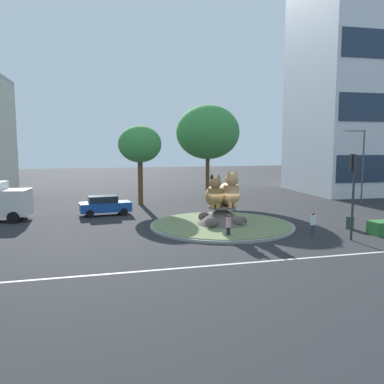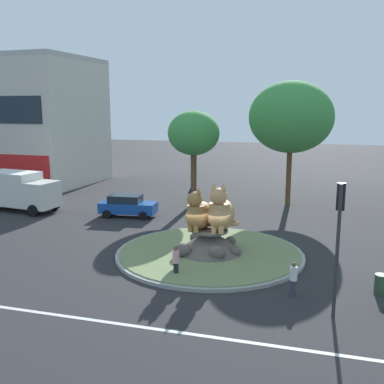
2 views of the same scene
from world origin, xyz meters
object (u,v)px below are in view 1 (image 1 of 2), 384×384
cat_statue_calico (229,192)px  pedestrian_pink_shirt (228,226)px  streetlight_arm (360,160)px  hatchback_near_shophouse (105,205)px  litter_bin (350,223)px  traffic_light_mast (353,181)px  broadleaf_tree_behind_island (140,145)px  second_tree_near_tower (208,132)px  pedestrian_white_shirt (313,224)px  office_tower (361,58)px  cat_statue_tabby (215,195)px

cat_statue_calico → pedestrian_pink_shirt: size_ratio=1.73×
streetlight_arm → hatchback_near_shophouse: bearing=5.9°
cat_statue_calico → litter_bin: (7.96, -3.10, -2.03)m
traffic_light_mast → broadleaf_tree_behind_island: broadleaf_tree_behind_island is taller
second_tree_near_tower → pedestrian_pink_shirt: (-4.07, -18.05, -6.48)m
cat_statue_calico → second_tree_near_tower: second_tree_near_tower is taller
broadleaf_tree_behind_island → pedestrian_white_shirt: (9.19, -16.57, -5.16)m
office_tower → traffic_light_mast: bearing=-124.8°
litter_bin → cat_statue_calico: bearing=158.7°
traffic_light_mast → litter_bin: (2.06, 2.83, -3.27)m
traffic_light_mast → litter_bin: bearing=-31.7°
pedestrian_pink_shirt → hatchback_near_shophouse: hatchback_near_shophouse is taller
hatchback_near_shophouse → litter_bin: size_ratio=4.86×
second_tree_near_tower → pedestrian_pink_shirt: 19.61m
pedestrian_white_shirt → litter_bin: (3.73, 1.26, -0.36)m
pedestrian_white_shirt → pedestrian_pink_shirt: pedestrian_pink_shirt is taller
broadleaf_tree_behind_island → streetlight_arm: (22.01, -4.42, -1.60)m
pedestrian_pink_shirt → hatchback_near_shophouse: bearing=-17.6°
hatchback_near_shophouse → litter_bin: bearing=-36.7°
cat_statue_tabby → pedestrian_white_shirt: bearing=65.3°
office_tower → broadleaf_tree_behind_island: (-28.13, -4.34, -10.71)m
office_tower → cat_statue_calico: bearing=-141.7°
cat_statue_calico → hatchback_near_shophouse: (-8.66, 6.94, -1.62)m
second_tree_near_tower → litter_bin: size_ratio=11.39×
streetlight_arm → litter_bin: (-9.09, -10.89, -3.92)m
broadleaf_tree_behind_island → litter_bin: broadleaf_tree_behind_island is taller
cat_statue_tabby → traffic_light_mast: size_ratio=0.46×
pedestrian_white_shirt → traffic_light_mast: bearing=-134.9°
broadleaf_tree_behind_island → pedestrian_white_shirt: 19.64m
pedestrian_white_shirt → pedestrian_pink_shirt: bearing=81.7°
cat_statue_tabby → streetlight_arm: (18.23, 7.97, 1.99)m
traffic_light_mast → pedestrian_white_shirt: (-1.67, 1.58, -2.91)m
cat_statue_calico → pedestrian_white_shirt: 6.29m
office_tower → cat_statue_tabby: bearing=-142.8°
hatchback_near_shophouse → pedestrian_white_shirt: bearing=-46.8°
cat_statue_tabby → streetlight_arm: 19.99m
streetlight_arm → litter_bin: size_ratio=8.28×
streetlight_arm → broadleaf_tree_behind_island: bearing=-7.4°
office_tower → second_tree_near_tower: size_ratio=3.25×
broadleaf_tree_behind_island → cat_statue_calico: bearing=-67.9°
cat_statue_tabby → pedestrian_pink_shirt: 3.84m
hatchback_near_shophouse → litter_bin: 19.42m
second_tree_near_tower → litter_bin: 19.49m
pedestrian_pink_shirt → hatchback_near_shophouse: 12.88m
cat_statue_calico → broadleaf_tree_behind_island: size_ratio=0.35×
cat_statue_calico → streetlight_arm: bearing=114.4°
pedestrian_pink_shirt → second_tree_near_tower: bearing=-64.7°
second_tree_near_tower → hatchback_near_shophouse: second_tree_near_tower is taller
litter_bin → broadleaf_tree_behind_island: bearing=130.2°
streetlight_arm → pedestrian_pink_shirt: (-18.43, -11.48, -3.54)m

